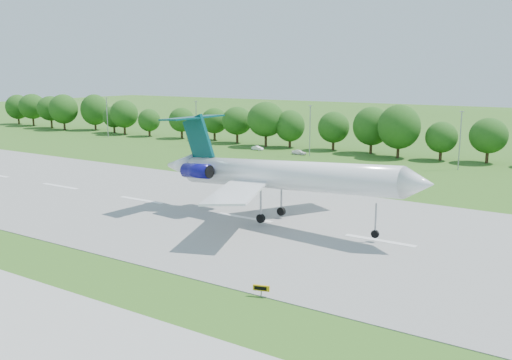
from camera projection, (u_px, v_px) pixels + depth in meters
name	position (u px, v px, depth m)	size (l,w,h in m)	color
ground	(110.00, 269.00, 59.69)	(600.00, 600.00, 0.00)	#2F5A17
runway	(245.00, 218.00, 80.20)	(400.00, 45.00, 0.08)	gray
tree_line	(405.00, 132.00, 134.01)	(288.40, 8.40, 10.40)	#382314
light_poles	(379.00, 134.00, 127.12)	(175.90, 0.25, 12.19)	gray
airliner	(272.00, 173.00, 76.62)	(42.13, 30.59, 13.78)	white
taxi_sign_centre	(261.00, 288.00, 52.32)	(1.56, 0.63, 1.11)	gray
service_vehicle_a	(257.00, 148.00, 147.79)	(1.13, 3.24, 1.07)	white
service_vehicle_b	(299.00, 152.00, 139.86)	(1.46, 3.62, 1.23)	white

